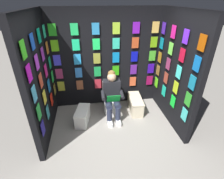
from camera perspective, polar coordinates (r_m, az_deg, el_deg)
name	(u,v)px	position (r m, az deg, el deg)	size (l,w,h in m)	color
ground_plane	(119,152)	(3.55, 2.21, -20.11)	(30.00, 30.00, 0.00)	gray
display_wall_back	(106,60)	(4.42, -1.98, 9.86)	(2.84, 0.14, 2.49)	black
display_wall_left	(176,71)	(3.98, 20.61, 5.87)	(0.14, 1.81, 2.49)	black
display_wall_right	(40,79)	(3.62, -22.91, 3.24)	(0.14, 1.81, 2.49)	black
toilet	(111,100)	(4.39, -0.33, -3.59)	(0.41, 0.56, 0.77)	white
person_reading	(112,95)	(4.06, 0.07, -2.00)	(0.53, 0.69, 1.19)	black
comic_longbox_near	(135,104)	(4.52, 7.79, -4.87)	(0.35, 0.75, 0.38)	beige
comic_longbox_far	(83,116)	(4.13, -9.82, -8.77)	(0.40, 0.63, 0.37)	white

